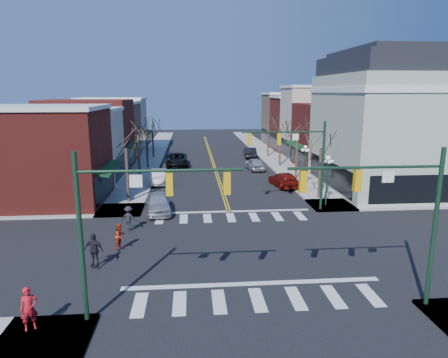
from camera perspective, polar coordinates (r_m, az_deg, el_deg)
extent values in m
plane|color=black|center=(24.87, 2.45, -9.90)|extent=(160.00, 160.00, 0.00)
cube|color=#9E9B93|center=(44.22, -12.19, -0.14)|extent=(3.50, 70.00, 0.15)
cube|color=#9E9B93|center=(45.38, 10.29, 0.26)|extent=(3.50, 70.00, 0.15)
cube|color=maroon|center=(37.19, -24.46, 2.86)|extent=(10.00, 8.50, 8.00)
cube|color=beige|center=(44.52, -21.15, 4.20)|extent=(10.00, 7.00, 7.50)
cube|color=maroon|center=(52.13, -18.77, 6.00)|extent=(10.00, 9.00, 8.50)
cube|color=#8B6B4D|center=(60.17, -16.90, 6.55)|extent=(10.00, 7.50, 7.80)
cube|color=beige|center=(67.72, -15.56, 7.39)|extent=(10.00, 8.00, 8.20)
cube|color=maroon|center=(52.25, 16.03, 5.91)|extent=(10.00, 8.50, 8.00)
cube|color=beige|center=(59.44, 13.46, 7.74)|extent=(10.00, 7.00, 10.00)
cube|color=maroon|center=(66.65, 11.42, 7.65)|extent=(10.00, 8.00, 8.50)
cube|color=#8B6B4D|center=(74.33, 9.72, 8.37)|extent=(10.00, 8.00, 9.00)
cube|color=#ADB9A0|center=(42.28, 22.79, 6.07)|extent=(12.00, 14.00, 11.00)
cube|color=white|center=(42.10, 23.26, 11.62)|extent=(12.25, 14.25, 0.50)
cube|color=black|center=(42.17, 23.53, 14.73)|extent=(11.40, 13.40, 1.80)
cube|color=black|center=(42.25, 23.66, 16.22)|extent=(9.80, 11.80, 0.60)
cylinder|color=#14331E|center=(17.08, -19.76, -8.30)|extent=(0.20, 0.20, 7.20)
cylinder|color=#14331E|center=(15.77, -9.03, 1.19)|extent=(6.50, 0.12, 0.12)
cube|color=gold|center=(15.86, -7.79, -0.74)|extent=(0.28, 0.28, 0.90)
cube|color=gold|center=(15.90, 0.42, -0.59)|extent=(0.28, 0.28, 0.90)
cylinder|color=#14331E|center=(19.47, 27.84, -6.50)|extent=(0.20, 0.20, 7.20)
cylinder|color=#14331E|center=(17.26, 19.63, 1.57)|extent=(6.50, 0.12, 0.12)
cube|color=gold|center=(17.23, 18.52, -0.23)|extent=(0.28, 0.28, 0.90)
cube|color=gold|center=(16.47, 11.22, -0.38)|extent=(0.28, 0.28, 0.90)
cylinder|color=#14331E|center=(32.48, 13.91, 1.67)|extent=(0.20, 0.20, 7.20)
cylinder|color=#14331E|center=(31.20, 8.47, 6.67)|extent=(6.50, 0.12, 0.12)
cube|color=gold|center=(31.19, 7.86, 5.67)|extent=(0.28, 0.28, 0.90)
cube|color=gold|center=(30.78, 3.70, 5.67)|extent=(0.28, 0.28, 0.90)
cylinder|color=#14331E|center=(34.08, 14.46, -0.62)|extent=(0.12, 0.12, 4.00)
sphere|color=white|center=(33.67, 14.66, 2.95)|extent=(0.36, 0.36, 0.36)
cylinder|color=#14331E|center=(40.13, 11.46, 1.45)|extent=(0.12, 0.12, 4.00)
sphere|color=white|center=(39.79, 11.59, 4.49)|extent=(0.36, 0.36, 0.36)
cylinder|color=#382B21|center=(34.98, -13.62, 0.39)|extent=(0.24, 0.24, 4.76)
cylinder|color=#382B21|center=(42.75, -12.04, 2.79)|extent=(0.24, 0.24, 5.04)
cylinder|color=#382B21|center=(50.64, -10.92, 4.01)|extent=(0.24, 0.24, 4.55)
cylinder|color=#382B21|center=(58.51, -10.12, 5.31)|extent=(0.24, 0.24, 4.90)
cylinder|color=#382B21|center=(36.39, 13.51, 0.74)|extent=(0.24, 0.24, 4.62)
cylinder|color=#382B21|center=(43.88, 10.30, 3.19)|extent=(0.24, 0.24, 5.18)
cylinder|color=#382B21|center=(51.59, 8.02, 4.42)|extent=(0.24, 0.24, 4.83)
cylinder|color=#382B21|center=(59.34, 6.33, 5.56)|extent=(0.24, 0.24, 4.97)
imported|color=silver|center=(32.13, -9.40, -3.38)|extent=(2.43, 4.88, 1.60)
imported|color=silver|center=(42.23, -9.35, 0.33)|extent=(1.66, 4.55, 1.49)
imported|color=black|center=(52.04, -6.74, 2.75)|extent=(3.03, 6.08, 1.65)
imported|color=maroon|center=(40.88, 8.57, -0.09)|extent=(2.64, 5.16, 1.43)
imported|color=#BCBBC0|center=(49.14, 4.39, 2.15)|extent=(2.26, 4.60, 1.51)
imported|color=black|center=(58.60, 3.72, 3.81)|extent=(1.81, 4.64, 1.51)
imported|color=red|center=(18.26, -26.10, -16.28)|extent=(0.78, 0.68, 1.79)
imported|color=#B42813|center=(25.01, -14.62, -7.88)|extent=(0.91, 0.96, 1.57)
imported|color=black|center=(22.93, -18.12, -9.59)|extent=(1.19, 0.79, 1.87)
imported|color=black|center=(28.24, -13.45, -5.40)|extent=(1.17, 0.84, 1.64)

